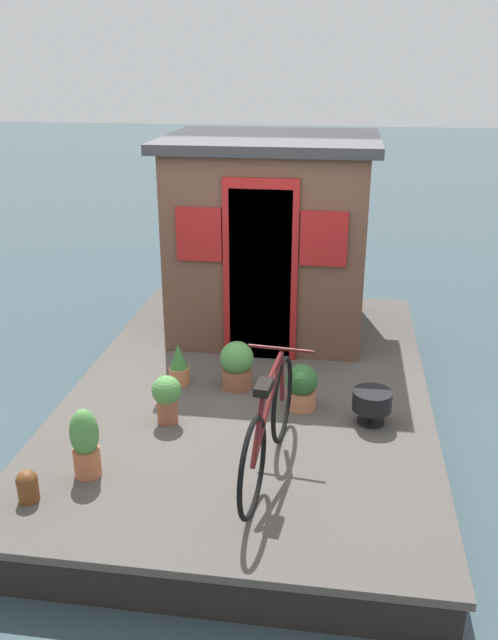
{
  "coord_description": "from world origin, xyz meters",
  "views": [
    {
      "loc": [
        -5.45,
        -0.76,
        3.2
      ],
      "look_at": [
        -0.2,
        0.0,
        1.1
      ],
      "focal_mm": 36.99,
      "sensor_mm": 36.0,
      "label": 1
    }
  ],
  "objects_px": {
    "bicycle": "(269,426)",
    "houseboat_cabin": "(270,235)",
    "potted_plant_basil": "(301,387)",
    "potted_plant_mint": "(85,443)",
    "potted_plant_ivy": "(179,365)",
    "charcoal_grill": "(372,402)",
    "potted_plant_rosemary": "(167,396)",
    "mooring_bollard": "(28,485)",
    "potted_plant_fern": "(237,364)"
  },
  "relations": [
    {
      "from": "mooring_bollard",
      "to": "potted_plant_fern",
      "type": "bearing_deg",
      "value": -31.5
    },
    {
      "from": "potted_plant_rosemary",
      "to": "potted_plant_mint",
      "type": "bearing_deg",
      "value": 155.07
    },
    {
      "from": "potted_plant_basil",
      "to": "charcoal_grill",
      "type": "bearing_deg",
      "value": -106.09
    },
    {
      "from": "potted_plant_fern",
      "to": "potted_plant_basil",
      "type": "bearing_deg",
      "value": -115.82
    },
    {
      "from": "potted_plant_basil",
      "to": "potted_plant_fern",
      "type": "distance_m",
      "value": 0.68
    },
    {
      "from": "potted_plant_basil",
      "to": "charcoal_grill",
      "type": "relative_size",
      "value": 1.23
    },
    {
      "from": "houseboat_cabin",
      "to": "mooring_bollard",
      "type": "height_order",
      "value": "houseboat_cabin"
    },
    {
      "from": "potted_plant_basil",
      "to": "potted_plant_mint",
      "type": "bearing_deg",
      "value": 129.83
    },
    {
      "from": "bicycle",
      "to": "potted_plant_rosemary",
      "type": "bearing_deg",
      "value": 57.22
    },
    {
      "from": "potted_plant_fern",
      "to": "potted_plant_ivy",
      "type": "bearing_deg",
      "value": 90.63
    },
    {
      "from": "mooring_bollard",
      "to": "potted_plant_ivy",
      "type": "bearing_deg",
      "value": -17.87
    },
    {
      "from": "potted_plant_rosemary",
      "to": "potted_plant_mint",
      "type": "relative_size",
      "value": 0.78
    },
    {
      "from": "potted_plant_rosemary",
      "to": "mooring_bollard",
      "type": "distance_m",
      "value": 1.34
    },
    {
      "from": "bicycle",
      "to": "charcoal_grill",
      "type": "xyz_separation_m",
      "value": [
        0.82,
        -0.76,
        -0.19
      ]
    },
    {
      "from": "bicycle",
      "to": "houseboat_cabin",
      "type": "bearing_deg",
      "value": 6.49
    },
    {
      "from": "bicycle",
      "to": "potted_plant_fern",
      "type": "relative_size",
      "value": 3.64
    },
    {
      "from": "bicycle",
      "to": "potted_plant_mint",
      "type": "xyz_separation_m",
      "value": [
        -0.23,
        1.29,
        -0.11
      ]
    },
    {
      "from": "bicycle",
      "to": "charcoal_grill",
      "type": "bearing_deg",
      "value": -42.98
    },
    {
      "from": "potted_plant_basil",
      "to": "potted_plant_fern",
      "type": "bearing_deg",
      "value": 64.18
    },
    {
      "from": "potted_plant_rosemary",
      "to": "charcoal_grill",
      "type": "relative_size",
      "value": 1.28
    },
    {
      "from": "potted_plant_fern",
      "to": "bicycle",
      "type": "bearing_deg",
      "value": -161.05
    },
    {
      "from": "houseboat_cabin",
      "to": "potted_plant_basil",
      "type": "bearing_deg",
      "value": -164.9
    },
    {
      "from": "potted_plant_rosemary",
      "to": "potted_plant_fern",
      "type": "height_order",
      "value": "potted_plant_fern"
    },
    {
      "from": "bicycle",
      "to": "potted_plant_basil",
      "type": "distance_m",
      "value": 1.02
    },
    {
      "from": "houseboat_cabin",
      "to": "potted_plant_basil",
      "type": "relative_size",
      "value": 5.47
    },
    {
      "from": "potted_plant_ivy",
      "to": "potted_plant_rosemary",
      "type": "bearing_deg",
      "value": -174.14
    },
    {
      "from": "potted_plant_mint",
      "to": "charcoal_grill",
      "type": "xyz_separation_m",
      "value": [
        1.04,
        -2.05,
        -0.07
      ]
    },
    {
      "from": "bicycle",
      "to": "potted_plant_basil",
      "type": "bearing_deg",
      "value": -9.71
    },
    {
      "from": "potted_plant_fern",
      "to": "charcoal_grill",
      "type": "bearing_deg",
      "value": -111.19
    },
    {
      "from": "potted_plant_basil",
      "to": "potted_plant_mint",
      "type": "relative_size",
      "value": 0.75
    },
    {
      "from": "potted_plant_ivy",
      "to": "charcoal_grill",
      "type": "height_order",
      "value": "potted_plant_ivy"
    },
    {
      "from": "potted_plant_ivy",
      "to": "mooring_bollard",
      "type": "xyz_separation_m",
      "value": [
        -1.85,
        0.6,
        -0.07
      ]
    },
    {
      "from": "houseboat_cabin",
      "to": "mooring_bollard",
      "type": "relative_size",
      "value": 9.41
    },
    {
      "from": "potted_plant_ivy",
      "to": "potted_plant_mint",
      "type": "distance_m",
      "value": 1.54
    },
    {
      "from": "houseboat_cabin",
      "to": "potted_plant_ivy",
      "type": "bearing_deg",
      "value": 156.31
    },
    {
      "from": "potted_plant_fern",
      "to": "mooring_bollard",
      "type": "distance_m",
      "value": 2.18
    },
    {
      "from": "potted_plant_basil",
      "to": "mooring_bollard",
      "type": "bearing_deg",
      "value": 131.8
    },
    {
      "from": "potted_plant_fern",
      "to": "charcoal_grill",
      "type": "xyz_separation_m",
      "value": [
        -0.47,
        -1.2,
        -0.04
      ]
    },
    {
      "from": "houseboat_cabin",
      "to": "mooring_bollard",
      "type": "distance_m",
      "value": 3.71
    },
    {
      "from": "potted_plant_basil",
      "to": "potted_plant_ivy",
      "type": "bearing_deg",
      "value": 75.9
    },
    {
      "from": "houseboat_cabin",
      "to": "bicycle",
      "type": "relative_size",
      "value": 1.34
    },
    {
      "from": "bicycle",
      "to": "charcoal_grill",
      "type": "relative_size",
      "value": 5.04
    },
    {
      "from": "houseboat_cabin",
      "to": "mooring_bollard",
      "type": "bearing_deg",
      "value": 159.46
    },
    {
      "from": "potted_plant_basil",
      "to": "charcoal_grill",
      "type": "xyz_separation_m",
      "value": [
        -0.17,
        -0.59,
        -0.01
      ]
    },
    {
      "from": "houseboat_cabin",
      "to": "potted_plant_fern",
      "type": "relative_size",
      "value": 4.87
    },
    {
      "from": "potted_plant_mint",
      "to": "potted_plant_rosemary",
      "type": "bearing_deg",
      "value": -24.93
    },
    {
      "from": "potted_plant_rosemary",
      "to": "potted_plant_ivy",
      "type": "distance_m",
      "value": 0.69
    },
    {
      "from": "bicycle",
      "to": "potted_plant_fern",
      "type": "height_order",
      "value": "bicycle"
    },
    {
      "from": "potted_plant_basil",
      "to": "potted_plant_fern",
      "type": "relative_size",
      "value": 0.89
    },
    {
      "from": "potted_plant_basil",
      "to": "mooring_bollard",
      "type": "distance_m",
      "value": 2.34
    }
  ]
}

